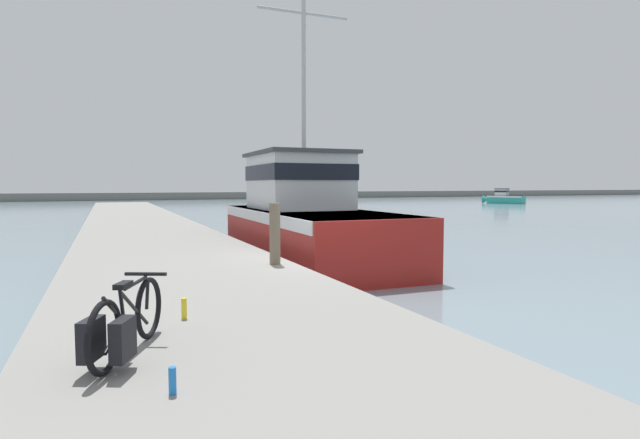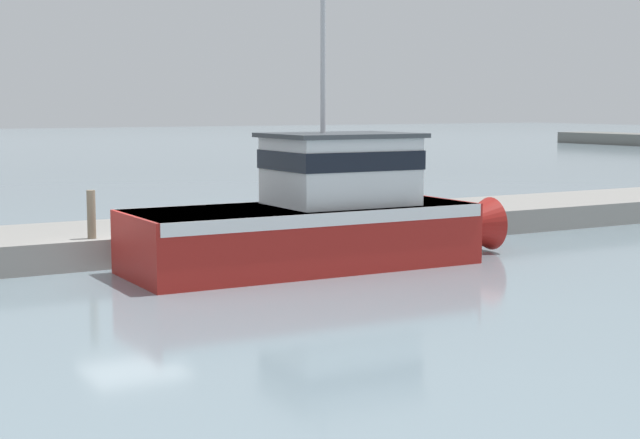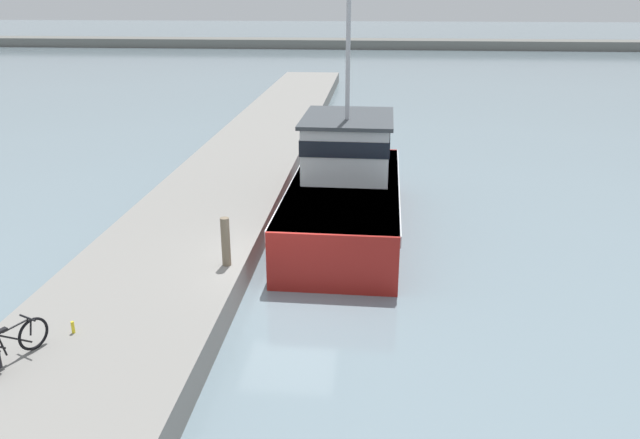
{
  "view_description": "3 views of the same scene",
  "coord_description": "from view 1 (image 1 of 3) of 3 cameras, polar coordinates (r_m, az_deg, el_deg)",
  "views": [
    {
      "loc": [
        -4.68,
        -10.32,
        2.43
      ],
      "look_at": [
        -0.85,
        -1.41,
        1.76
      ],
      "focal_mm": 28.0,
      "sensor_mm": 36.0,
      "label": 1
    },
    {
      "loc": [
        23.42,
        -8.2,
        4.26
      ],
      "look_at": [
        0.1,
        5.44,
        1.1
      ],
      "focal_mm": 55.0,
      "sensor_mm": 36.0,
      "label": 2
    },
    {
      "loc": [
        2.15,
        -14.76,
        7.31
      ],
      "look_at": [
        0.63,
        2.32,
        1.04
      ],
      "focal_mm": 35.0,
      "sensor_mm": 36.0,
      "label": 3
    }
  ],
  "objects": [
    {
      "name": "fishing_boat_main",
      "position": [
        16.26,
        -1.74,
        0.27
      ],
      "size": [
        3.62,
        10.92,
        9.35
      ],
      "rotation": [
        0.0,
        0.0,
        -0.02
      ],
      "color": "maroon",
      "rests_on": "ground_plane"
    },
    {
      "name": "dock_pier",
      "position": [
        10.61,
        -15.55,
        -7.23
      ],
      "size": [
        4.51,
        80.0,
        0.79
      ],
      "primitive_type": "cube",
      "color": "gray",
      "rests_on": "ground_plane"
    },
    {
      "name": "mooring_post",
      "position": [
        10.34,
        -5.18,
        -1.63
      ],
      "size": [
        0.22,
        0.22,
        1.27
      ],
      "primitive_type": "cylinder",
      "color": "#756651",
      "rests_on": "dock_pier"
    },
    {
      "name": "ground_plane",
      "position": [
        11.59,
        1.12,
        -8.12
      ],
      "size": [
        320.0,
        320.0,
        0.0
      ],
      "primitive_type": "plane",
      "color": "gray"
    },
    {
      "name": "water_bottle_by_bike",
      "position": [
        4.27,
        -16.51,
        -17.25
      ],
      "size": [
        0.06,
        0.06,
        0.22
      ],
      "primitive_type": "cylinder",
      "color": "blue",
      "rests_on": "dock_pier"
    },
    {
      "name": "bicycle_touring",
      "position": [
        5.11,
        -21.68,
        -11.16
      ],
      "size": [
        0.84,
        1.56,
        0.73
      ],
      "rotation": [
        0.0,
        0.0,
        -0.43
      ],
      "color": "black",
      "rests_on": "dock_pier"
    },
    {
      "name": "far_shoreline",
      "position": [
        91.82,
        -1.07,
        2.85
      ],
      "size": [
        180.0,
        5.0,
        1.2
      ],
      "primitive_type": "cube",
      "color": "slate",
      "rests_on": "ground_plane"
    },
    {
      "name": "water_bottle_on_curb",
      "position": [
        6.43,
        -15.27,
        -9.78
      ],
      "size": [
        0.07,
        0.07,
        0.26
      ],
      "primitive_type": "cylinder",
      "color": "yellow",
      "rests_on": "dock_pier"
    },
    {
      "name": "boat_orange_near",
      "position": [
        68.77,
        20.28,
        2.34
      ],
      "size": [
        3.63,
        5.25,
        1.97
      ],
      "rotation": [
        0.0,
        0.0,
        0.49
      ],
      "color": "teal",
      "rests_on": "ground_plane"
    }
  ]
}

